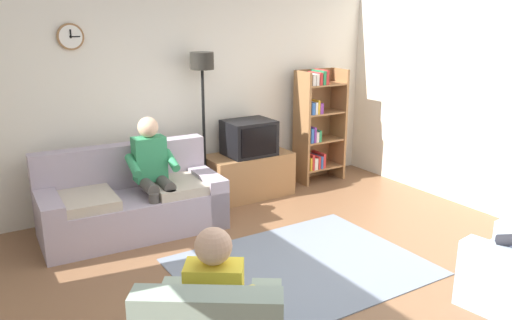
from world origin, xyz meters
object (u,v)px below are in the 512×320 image
at_px(tv, 249,138).
at_px(bookshelf, 316,124).
at_px(person_on_couch, 153,168).
at_px(person_in_left_armchair, 217,301).
at_px(couch, 131,203).
at_px(floor_lamp, 203,86).
at_px(tv_stand, 248,175).

relative_size(tv, bookshelf, 0.38).
bearing_deg(person_on_couch, person_in_left_armchair, -102.59).
relative_size(couch, floor_lamp, 1.05).
bearing_deg(tv, floor_lamp, 167.71).
bearing_deg(person_in_left_armchair, person_on_couch, 77.41).
xyz_separation_m(floor_lamp, person_on_couch, (-0.86, -0.51, -0.75)).
distance_m(tv_stand, person_on_couch, 1.54).
height_order(couch, tv, tv).
bearing_deg(floor_lamp, tv_stand, -9.91).
bearing_deg(person_on_couch, bookshelf, 10.63).
bearing_deg(person_in_left_armchair, tv, 55.82).
bearing_deg(person_in_left_armchair, couch, 82.64).
bearing_deg(couch, bookshelf, 7.58).
xyz_separation_m(couch, person_on_couch, (0.23, -0.11, 0.39)).
xyz_separation_m(bookshelf, person_in_left_armchair, (-3.14, -3.03, -0.20)).
bearing_deg(tv_stand, floor_lamp, 170.09).
relative_size(tv_stand, person_on_couch, 0.89).
distance_m(couch, person_on_couch, 0.46).
bearing_deg(person_in_left_armchair, bookshelf, 44.01).
relative_size(tv_stand, floor_lamp, 0.59).
xyz_separation_m(tv_stand, bookshelf, (1.14, 0.07, 0.52)).
bearing_deg(person_in_left_armchair, floor_lamp, 64.99).
bearing_deg(tv, person_in_left_armchair, -124.18).
xyz_separation_m(couch, person_in_left_armchair, (-0.34, -2.66, 0.29)).
distance_m(tv_stand, tv, 0.50).
relative_size(bookshelf, person_on_couch, 1.26).
xyz_separation_m(couch, tv_stand, (1.65, 0.30, -0.03)).
bearing_deg(bookshelf, tv, -175.23).
distance_m(tv_stand, bookshelf, 1.26).
bearing_deg(floor_lamp, person_in_left_armchair, -115.01).
distance_m(tv_stand, person_in_left_armchair, 3.59).
bearing_deg(tv_stand, couch, -169.67).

